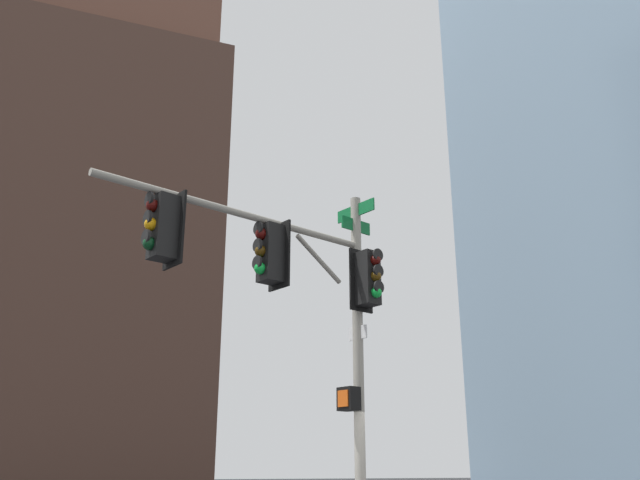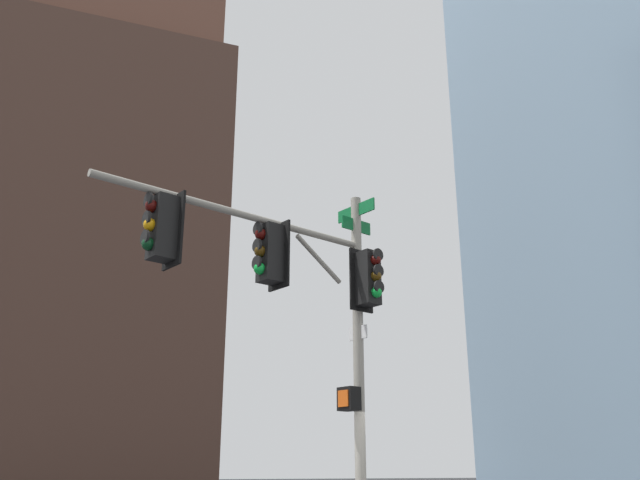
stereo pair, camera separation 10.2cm
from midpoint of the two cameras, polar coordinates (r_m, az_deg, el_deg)
signal_pole_assembly at (r=11.53m, az=-1.47°, el=-4.12°), size 5.26×2.22×6.51m
building_brick_nearside at (r=55.46m, az=-20.13°, el=9.75°), size 19.07×17.48×53.87m
building_brick_midblock at (r=50.95m, az=-22.94°, el=-2.11°), size 23.26×18.57×29.68m
building_glass_tower at (r=75.43m, az=24.61°, el=15.43°), size 24.05×27.36×83.59m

